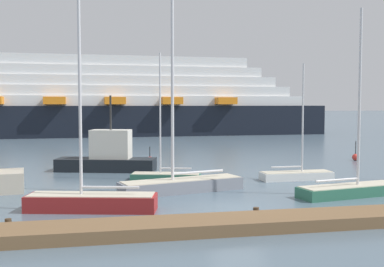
{
  "coord_description": "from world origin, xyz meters",
  "views": [
    {
      "loc": [
        -6.34,
        -20.61,
        4.76
      ],
      "look_at": [
        0.0,
        10.61,
        2.78
      ],
      "focal_mm": 44.15,
      "sensor_mm": 36.0,
      "label": 1
    }
  ],
  "objects_px": {
    "sailboat_1": "(351,187)",
    "sailboat_5": "(91,199)",
    "fishing_boat_1": "(108,156)",
    "channel_buoy_1": "(150,161)",
    "cruise_ship": "(56,101)",
    "sailboat_2": "(166,174)",
    "sailboat_4": "(182,181)",
    "channel_buoy_0": "(355,157)",
    "sailboat_3": "(297,174)"
  },
  "relations": [
    {
      "from": "sailboat_1",
      "to": "sailboat_5",
      "type": "xyz_separation_m",
      "value": [
        -13.14,
        -0.77,
        0.06
      ]
    },
    {
      "from": "sailboat_5",
      "to": "fishing_boat_1",
      "type": "xyz_separation_m",
      "value": [
        1.05,
        12.64,
        0.54
      ]
    },
    {
      "from": "channel_buoy_1",
      "to": "cruise_ship",
      "type": "xyz_separation_m",
      "value": [
        -9.94,
        37.52,
        4.83
      ]
    },
    {
      "from": "sailboat_2",
      "to": "sailboat_4",
      "type": "bearing_deg",
      "value": 108.44
    },
    {
      "from": "channel_buoy_0",
      "to": "cruise_ship",
      "type": "height_order",
      "value": "cruise_ship"
    },
    {
      "from": "sailboat_1",
      "to": "sailboat_5",
      "type": "height_order",
      "value": "sailboat_5"
    },
    {
      "from": "sailboat_3",
      "to": "fishing_boat_1",
      "type": "height_order",
      "value": "sailboat_3"
    },
    {
      "from": "channel_buoy_1",
      "to": "sailboat_1",
      "type": "bearing_deg",
      "value": -58.3
    },
    {
      "from": "sailboat_1",
      "to": "cruise_ship",
      "type": "bearing_deg",
      "value": 99.9
    },
    {
      "from": "sailboat_4",
      "to": "fishing_boat_1",
      "type": "height_order",
      "value": "sailboat_4"
    },
    {
      "from": "sailboat_1",
      "to": "sailboat_2",
      "type": "xyz_separation_m",
      "value": [
        -8.63,
        7.16,
        -0.11
      ]
    },
    {
      "from": "fishing_boat_1",
      "to": "channel_buoy_0",
      "type": "distance_m",
      "value": 20.82
    },
    {
      "from": "sailboat_1",
      "to": "sailboat_2",
      "type": "relative_size",
      "value": 1.22
    },
    {
      "from": "sailboat_1",
      "to": "cruise_ship",
      "type": "height_order",
      "value": "cruise_ship"
    },
    {
      "from": "sailboat_4",
      "to": "fishing_boat_1",
      "type": "bearing_deg",
      "value": -82.53
    },
    {
      "from": "sailboat_5",
      "to": "sailboat_2",
      "type": "bearing_deg",
      "value": -106.13
    },
    {
      "from": "sailboat_3",
      "to": "sailboat_5",
      "type": "distance_m",
      "value": 14.1
    },
    {
      "from": "channel_buoy_0",
      "to": "channel_buoy_1",
      "type": "bearing_deg",
      "value": 179.22
    },
    {
      "from": "sailboat_4",
      "to": "cruise_ship",
      "type": "bearing_deg",
      "value": -93.07
    },
    {
      "from": "sailboat_3",
      "to": "sailboat_2",
      "type": "bearing_deg",
      "value": 167.83
    },
    {
      "from": "cruise_ship",
      "to": "fishing_boat_1",
      "type": "bearing_deg",
      "value": -81.93
    },
    {
      "from": "channel_buoy_0",
      "to": "cruise_ship",
      "type": "bearing_deg",
      "value": 125.94
    },
    {
      "from": "sailboat_4",
      "to": "channel_buoy_0",
      "type": "relative_size",
      "value": 7.19
    },
    {
      "from": "sailboat_3",
      "to": "channel_buoy_1",
      "type": "xyz_separation_m",
      "value": [
        -8.31,
        8.77,
        -0.01
      ]
    },
    {
      "from": "sailboat_2",
      "to": "fishing_boat_1",
      "type": "xyz_separation_m",
      "value": [
        -3.46,
        4.71,
        0.71
      ]
    },
    {
      "from": "sailboat_4",
      "to": "cruise_ship",
      "type": "distance_m",
      "value": 50.21
    },
    {
      "from": "sailboat_2",
      "to": "channel_buoy_1",
      "type": "distance_m",
      "value": 7.15
    },
    {
      "from": "sailboat_2",
      "to": "sailboat_5",
      "type": "bearing_deg",
      "value": 75.37
    },
    {
      "from": "sailboat_1",
      "to": "channel_buoy_1",
      "type": "xyz_separation_m",
      "value": [
        -8.84,
        14.31,
        -0.11
      ]
    },
    {
      "from": "sailboat_4",
      "to": "fishing_boat_1",
      "type": "relative_size",
      "value": 1.62
    },
    {
      "from": "sailboat_1",
      "to": "sailboat_4",
      "type": "distance_m",
      "value": 8.87
    },
    {
      "from": "sailboat_5",
      "to": "channel_buoy_1",
      "type": "height_order",
      "value": "sailboat_5"
    },
    {
      "from": "sailboat_4",
      "to": "sailboat_5",
      "type": "relative_size",
      "value": 1.16
    },
    {
      "from": "sailboat_5",
      "to": "cruise_ship",
      "type": "height_order",
      "value": "cruise_ship"
    },
    {
      "from": "sailboat_2",
      "to": "cruise_ship",
      "type": "xyz_separation_m",
      "value": [
        -10.15,
        44.67,
        4.83
      ]
    },
    {
      "from": "channel_buoy_1",
      "to": "cruise_ship",
      "type": "relative_size",
      "value": 0.02
    },
    {
      "from": "sailboat_1",
      "to": "channel_buoy_1",
      "type": "relative_size",
      "value": 6.58
    },
    {
      "from": "sailboat_3",
      "to": "fishing_boat_1",
      "type": "xyz_separation_m",
      "value": [
        -11.56,
        6.34,
        0.69
      ]
    },
    {
      "from": "channel_buoy_0",
      "to": "channel_buoy_1",
      "type": "xyz_separation_m",
      "value": [
        -17.44,
        0.24,
        0.05
      ]
    },
    {
      "from": "sailboat_4",
      "to": "channel_buoy_1",
      "type": "distance_m",
      "value": 11.4
    },
    {
      "from": "sailboat_3",
      "to": "sailboat_5",
      "type": "height_order",
      "value": "sailboat_5"
    },
    {
      "from": "sailboat_5",
      "to": "fishing_boat_1",
      "type": "relative_size",
      "value": 1.39
    },
    {
      "from": "sailboat_5",
      "to": "sailboat_4",
      "type": "bearing_deg",
      "value": -128.73
    },
    {
      "from": "channel_buoy_1",
      "to": "cruise_ship",
      "type": "height_order",
      "value": "cruise_ship"
    },
    {
      "from": "sailboat_1",
      "to": "cruise_ship",
      "type": "relative_size",
      "value": 0.12
    },
    {
      "from": "fishing_boat_1",
      "to": "channel_buoy_0",
      "type": "xyz_separation_m",
      "value": [
        20.69,
        2.2,
        -0.76
      ]
    },
    {
      "from": "sailboat_5",
      "to": "sailboat_1",
      "type": "bearing_deg",
      "value": -163.16
    },
    {
      "from": "sailboat_1",
      "to": "sailboat_4",
      "type": "height_order",
      "value": "sailboat_4"
    },
    {
      "from": "channel_buoy_1",
      "to": "cruise_ship",
      "type": "bearing_deg",
      "value": 104.84
    },
    {
      "from": "sailboat_2",
      "to": "fishing_boat_1",
      "type": "distance_m",
      "value": 5.89
    }
  ]
}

